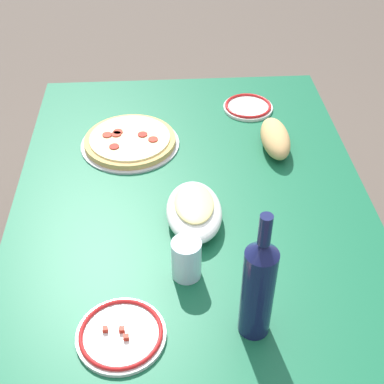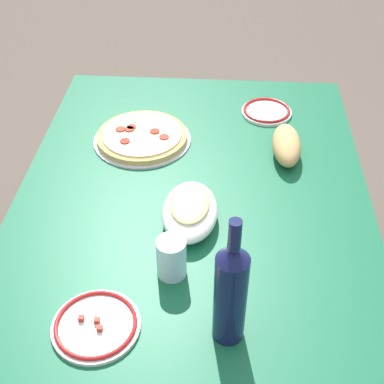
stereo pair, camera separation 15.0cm
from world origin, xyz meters
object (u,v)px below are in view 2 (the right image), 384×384
(baked_pasta_dish, at_px, (188,210))
(side_plate_near, at_px, (96,325))
(wine_bottle, at_px, (231,292))
(side_plate_far, at_px, (267,111))
(pepperoni_pizza, at_px, (142,137))
(dining_table, at_px, (192,225))
(bread_loaf, at_px, (286,145))
(water_glass, at_px, (171,258))

(baked_pasta_dish, bearing_deg, side_plate_near, -26.46)
(wine_bottle, distance_m, side_plate_far, 0.94)
(wine_bottle, bearing_deg, side_plate_far, 172.49)
(pepperoni_pizza, bearing_deg, side_plate_far, 115.32)
(dining_table, relative_size, side_plate_far, 8.18)
(baked_pasta_dish, xyz_separation_m, bread_loaf, (-0.32, 0.28, -0.00))
(baked_pasta_dish, relative_size, water_glass, 2.24)
(pepperoni_pizza, distance_m, baked_pasta_dish, 0.41)
(dining_table, relative_size, water_glass, 13.36)
(bread_loaf, bearing_deg, water_glass, -31.28)
(water_glass, height_order, bread_loaf, water_glass)
(wine_bottle, bearing_deg, bread_loaf, 165.86)
(side_plate_near, bearing_deg, bread_loaf, 145.83)
(wine_bottle, relative_size, side_plate_far, 1.93)
(side_plate_far, bearing_deg, side_plate_near, -24.04)
(dining_table, distance_m, wine_bottle, 0.51)
(side_plate_near, bearing_deg, baked_pasta_dish, 153.54)
(side_plate_far, relative_size, bread_loaf, 0.84)
(side_plate_near, height_order, bread_loaf, bread_loaf)
(baked_pasta_dish, bearing_deg, bread_loaf, 138.60)
(baked_pasta_dish, relative_size, side_plate_far, 1.37)
(water_glass, bearing_deg, pepperoni_pizza, -164.93)
(pepperoni_pizza, height_order, side_plate_near, pepperoni_pizza)
(water_glass, relative_size, side_plate_far, 0.61)
(pepperoni_pizza, xyz_separation_m, water_glass, (0.56, 0.15, 0.04))
(wine_bottle, distance_m, bread_loaf, 0.70)
(pepperoni_pizza, relative_size, baked_pasta_dish, 1.33)
(side_plate_far, bearing_deg, pepperoni_pizza, -64.68)
(pepperoni_pizza, bearing_deg, bread_loaf, 83.64)
(water_glass, bearing_deg, bread_loaf, 148.72)
(dining_table, height_order, pepperoni_pizza, pepperoni_pizza)
(pepperoni_pizza, xyz_separation_m, side_plate_far, (-0.20, 0.41, -0.01))
(dining_table, bearing_deg, pepperoni_pizza, -147.56)
(side_plate_near, relative_size, side_plate_far, 1.14)
(dining_table, relative_size, side_plate_near, 7.20)
(dining_table, distance_m, water_glass, 0.32)
(pepperoni_pizza, height_order, baked_pasta_dish, baked_pasta_dish)
(baked_pasta_dish, bearing_deg, wine_bottle, 17.68)
(baked_pasta_dish, xyz_separation_m, wine_bottle, (0.35, 0.11, 0.10))
(side_plate_far, bearing_deg, wine_bottle, -7.51)
(baked_pasta_dish, height_order, water_glass, water_glass)
(baked_pasta_dish, relative_size, wine_bottle, 0.71)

